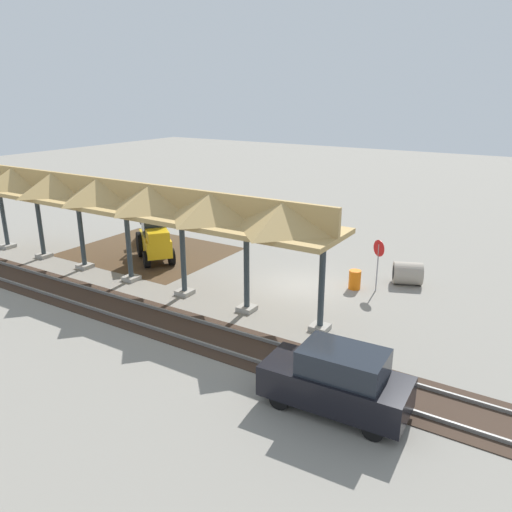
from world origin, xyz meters
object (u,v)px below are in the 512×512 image
at_px(distant_parked_car, 337,380).
at_px(backhoe, 155,237).
at_px(stop_sign, 378,255).
at_px(concrete_pipe, 408,273).
at_px(traffic_barrel, 355,280).

bearing_deg(distant_parked_car, backhoe, -28.30).
relative_size(stop_sign, distant_parked_car, 0.57).
xyz_separation_m(stop_sign, backhoe, (11.84, 1.95, -0.50)).
bearing_deg(concrete_pipe, backhoe, 15.71).
distance_m(stop_sign, concrete_pipe, 2.28).
bearing_deg(stop_sign, backhoe, 9.34).
bearing_deg(traffic_barrel, stop_sign, -164.65).
bearing_deg(backhoe, distant_parked_car, 151.70).
relative_size(backhoe, distant_parked_car, 1.10).
height_order(stop_sign, traffic_barrel, stop_sign).
bearing_deg(traffic_barrel, backhoe, 8.81).
distance_m(backhoe, traffic_barrel, 11.05).
xyz_separation_m(backhoe, distant_parked_car, (-13.91, 7.49, -0.28)).
relative_size(backhoe, traffic_barrel, 5.24).
distance_m(stop_sign, traffic_barrel, 1.64).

